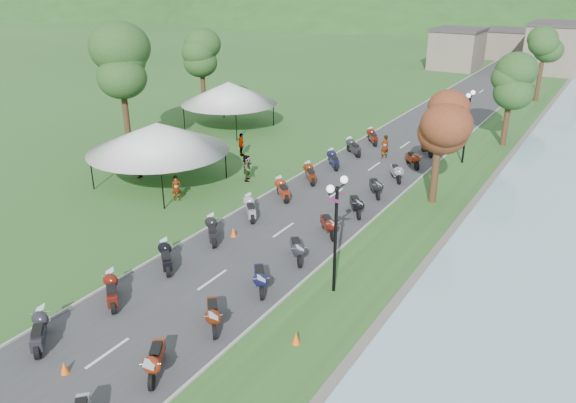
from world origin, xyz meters
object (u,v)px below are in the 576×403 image
Objects in this scene: pedestrian_b at (201,162)px; pedestrian_c at (140,177)px; vendor_tent_main at (159,154)px; pedestrian_a at (177,200)px.

pedestrian_c reaches higher than pedestrian_b.
vendor_tent_main reaches higher than pedestrian_c.
pedestrian_b is at bearing 76.18° from pedestrian_a.
pedestrian_c is at bearing 66.50° from pedestrian_b.
pedestrian_a is 5.06m from pedestrian_c.
pedestrian_b is (-0.67, 4.73, -2.00)m from vendor_tent_main.
pedestrian_a is at bearing 56.30° from pedestrian_c.
pedestrian_a is 7.17m from pedestrian_b.
pedestrian_c is (-4.77, 1.67, 0.00)m from pedestrian_a.
pedestrian_b is at bearing 148.99° from pedestrian_c.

